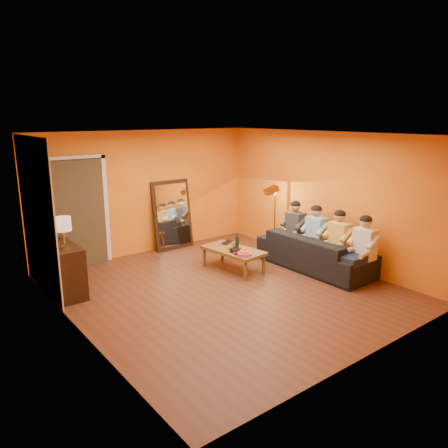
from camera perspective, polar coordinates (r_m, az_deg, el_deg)
room_shell at (r=7.44m, az=-1.52°, el=1.65°), size 5.00×5.50×2.60m
white_accent at (r=7.64m, az=-23.20°, el=0.83°), size 0.02×1.90×2.58m
doorway_recess at (r=8.97m, az=-18.79°, el=1.42°), size 1.06×0.30×2.10m
door_jamb_left at (r=8.70m, az=-22.06°, el=0.75°), size 0.08×0.06×2.20m
door_jamb_right at (r=9.06m, az=-15.14°, el=1.79°), size 0.08×0.06×2.20m
door_header at (r=8.70m, az=-19.08°, el=8.17°), size 1.22×0.06×0.08m
mirror_frame at (r=9.69m, az=-6.78°, el=1.22°), size 0.92×0.27×1.51m
mirror_glass at (r=9.66m, az=-6.66°, el=1.18°), size 0.78×0.21×1.35m
sideboard at (r=7.74m, az=-20.44°, el=-5.49°), size 0.44×1.18×0.85m
table_lamp at (r=7.27m, az=-20.17°, el=-1.09°), size 0.24×0.24×0.51m
sofa at (r=8.59m, az=11.74°, el=-3.56°), size 2.33×0.91×0.68m
coffee_table at (r=8.38m, az=1.22°, el=-4.65°), size 0.76×1.29×0.42m
floor_lamp at (r=9.36m, az=6.64°, el=0.51°), size 0.35×0.31×1.44m
dog at (r=8.91m, az=8.68°, el=-3.02°), size 0.47×0.59×0.61m
person_far_left at (r=8.04m, az=17.84°, el=-3.17°), size 0.70×0.44×1.22m
person_mid_left at (r=8.35m, az=14.75°, el=-2.33°), size 0.70×0.44×1.22m
person_mid_right at (r=8.68m, az=11.89°, el=-1.54°), size 0.70×0.44×1.22m
person_far_right at (r=9.03m, az=9.25°, el=-0.81°), size 0.70×0.44×1.22m
fruit_bowl at (r=7.90m, az=2.72°, el=-3.63°), size 0.26×0.26×0.16m
wine_bottle at (r=8.26m, az=1.72°, el=-2.27°), size 0.07×0.07×0.31m
tumbler at (r=8.46m, az=1.35°, el=-2.65°), size 0.11×0.11×0.09m
laptop at (r=8.68m, az=0.70°, el=-2.44°), size 0.36×0.30×0.02m
book_lower at (r=8.06m, az=1.12°, el=-3.78°), size 0.19×0.23×0.02m
book_mid at (r=8.06m, az=1.13°, el=-3.62°), size 0.27×0.30×0.02m
book_upper at (r=8.04m, az=1.17°, el=-3.52°), size 0.21×0.27×0.02m
vase at (r=7.82m, az=-21.33°, el=-1.29°), size 0.20×0.20×0.21m
flowers at (r=7.77m, az=-21.47°, el=0.29°), size 0.17×0.17×0.42m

